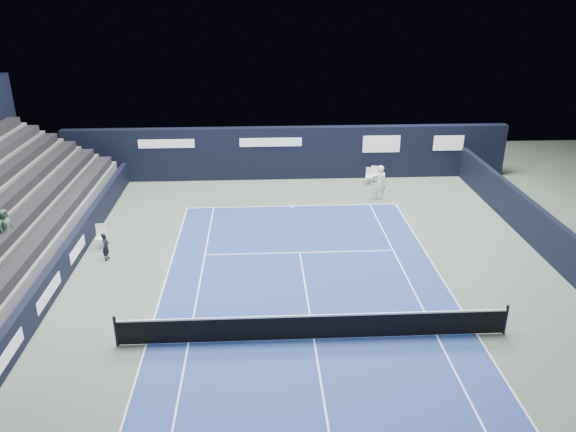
% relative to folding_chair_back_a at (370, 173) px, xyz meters
% --- Properties ---
extents(ground, '(48.00, 48.00, 0.00)m').
position_rel_folding_chair_back_a_xyz_m(ground, '(-4.71, -13.28, -0.63)').
color(ground, '#4B5950').
rests_on(ground, ground).
extents(court_surface, '(10.97, 23.77, 0.01)m').
position_rel_folding_chair_back_a_xyz_m(court_surface, '(-4.71, -15.28, -0.62)').
color(court_surface, navy).
rests_on(court_surface, ground).
extents(enclosure_wall_right, '(0.30, 22.00, 1.80)m').
position_rel_folding_chair_back_a_xyz_m(enclosure_wall_right, '(5.79, -9.28, 0.27)').
color(enclosure_wall_right, black).
rests_on(enclosure_wall_right, ground).
extents(folding_chair_back_a, '(0.50, 0.53, 0.94)m').
position_rel_folding_chair_back_a_xyz_m(folding_chair_back_a, '(0.00, 0.00, 0.00)').
color(folding_chair_back_a, white).
rests_on(folding_chair_back_a, ground).
extents(folding_chair_back_b, '(0.52, 0.51, 0.92)m').
position_rel_folding_chair_back_a_xyz_m(folding_chair_back_b, '(0.35, 0.32, -0.11)').
color(folding_chair_back_b, white).
rests_on(folding_chair_back_b, ground).
extents(line_judge_chair, '(0.51, 0.50, 1.07)m').
position_rel_folding_chair_back_a_xyz_m(line_judge_chair, '(-13.42, -7.84, -0.02)').
color(line_judge_chair, white).
rests_on(line_judge_chair, ground).
extents(line_judge, '(0.32, 0.46, 1.22)m').
position_rel_folding_chair_back_a_xyz_m(line_judge, '(-12.93, -9.07, -0.02)').
color(line_judge, black).
rests_on(line_judge, ground).
extents(court_markings, '(11.03, 23.83, 0.00)m').
position_rel_folding_chair_back_a_xyz_m(court_markings, '(-4.71, -15.28, -0.62)').
color(court_markings, white).
rests_on(court_markings, court_surface).
extents(tennis_net, '(12.90, 0.10, 1.10)m').
position_rel_folding_chair_back_a_xyz_m(tennis_net, '(-4.71, -15.28, -0.12)').
color(tennis_net, black).
rests_on(tennis_net, ground).
extents(back_sponsor_wall, '(26.00, 0.63, 3.10)m').
position_rel_folding_chair_back_a_xyz_m(back_sponsor_wall, '(-4.70, 1.22, 0.92)').
color(back_sponsor_wall, black).
rests_on(back_sponsor_wall, ground).
extents(side_barrier_left, '(0.33, 22.00, 1.20)m').
position_rel_folding_chair_back_a_xyz_m(side_barrier_left, '(-14.21, -9.31, -0.03)').
color(side_barrier_left, black).
rests_on(side_barrier_left, ground).
extents(tennis_player, '(0.71, 0.86, 1.88)m').
position_rel_folding_chair_back_a_xyz_m(tennis_player, '(0.05, -2.53, 0.31)').
color(tennis_player, white).
rests_on(tennis_player, ground).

